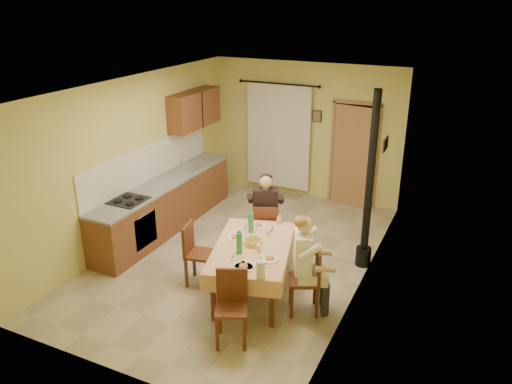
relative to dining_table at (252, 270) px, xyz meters
The scene contains 17 objects.
floor 1.16m from the dining_table, 126.68° to the left, with size 4.00×6.00×0.01m, color tan.
room_shell 1.81m from the dining_table, 126.68° to the left, with size 4.04×6.04×2.82m.
kitchen_run 2.69m from the dining_table, 151.58° to the left, with size 0.64×3.64×1.56m.
upper_cabinets 3.90m from the dining_table, 133.82° to the left, with size 0.35×1.40×0.70m, color brown.
curtain 4.06m from the dining_table, 107.68° to the left, with size 1.70×0.07×2.22m.
doorway 3.89m from the dining_table, 84.13° to the left, with size 0.96×0.21×2.15m.
dining_table is the anchor object (origin of this frame).
tableware 0.46m from the dining_table, 69.74° to the right, with size 0.95×1.49×0.33m.
chair_far 1.10m from the dining_table, 104.48° to the left, with size 0.51×0.51×0.95m.
chair_near 1.11m from the dining_table, 77.74° to the right, with size 0.51×0.51×0.94m.
chair_right 0.84m from the dining_table, ahead, with size 0.52×0.52×0.95m.
chair_left 0.84m from the dining_table, behind, with size 0.45×0.45×0.94m.
man_far 1.22m from the dining_table, 104.56° to the left, with size 0.65×0.59×1.39m.
man_right 0.96m from the dining_table, ahead, with size 0.60×0.65×1.39m.
stove_flue 2.04m from the dining_table, 49.88° to the left, with size 0.24×0.24×2.80m.
picture_back 4.10m from the dining_table, 95.99° to the left, with size 0.19×0.03×0.23m, color black.
picture_right 2.87m from the dining_table, 57.66° to the left, with size 0.03×0.31×0.21m, color brown.
Camera 1 is at (3.33, -6.44, 4.03)m, focal length 35.00 mm.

